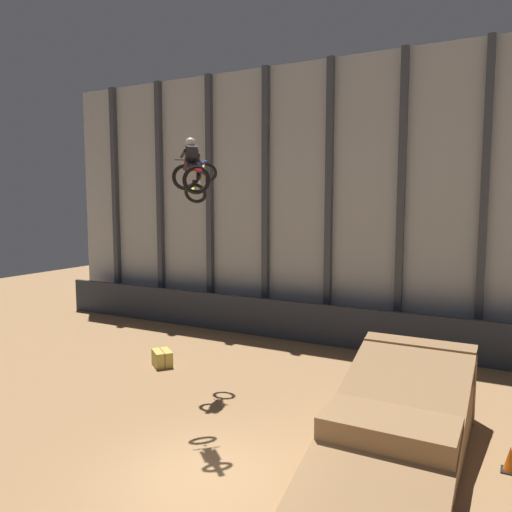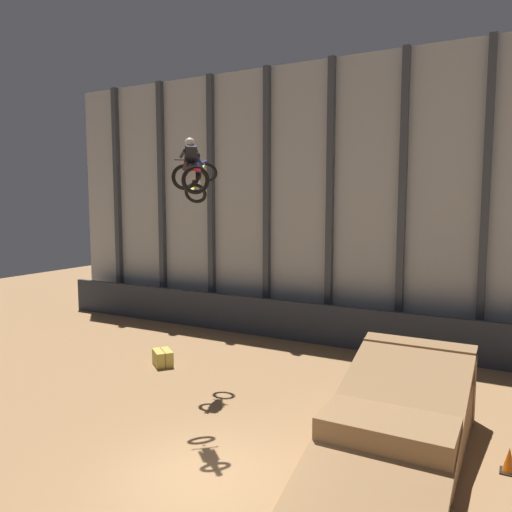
% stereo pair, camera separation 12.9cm
% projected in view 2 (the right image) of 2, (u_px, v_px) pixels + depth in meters
% --- Properties ---
extents(ground_plane, '(60.00, 60.00, 0.00)m').
position_uv_depth(ground_plane, '(202.00, 478.00, 10.81)').
color(ground_plane, '#9E754C').
extents(arena_back_wall, '(32.00, 0.40, 11.98)m').
position_uv_depth(arena_back_wall, '(366.00, 201.00, 20.76)').
color(arena_back_wall, '#ADB2B7').
rests_on(arena_back_wall, ground_plane).
extents(lower_barrier, '(31.36, 0.20, 1.70)m').
position_uv_depth(lower_barrier, '(354.00, 328.00, 20.23)').
color(lower_barrier, '#2D333D').
rests_on(lower_barrier, ground_plane).
extents(dirt_ramp, '(3.01, 6.47, 2.21)m').
position_uv_depth(dirt_ramp, '(402.00, 413.00, 12.43)').
color(dirt_ramp, '#966F48').
rests_on(dirt_ramp, ground_plane).
extents(rider_bike_left_air, '(1.15, 1.87, 1.70)m').
position_uv_depth(rider_bike_left_air, '(200.00, 176.00, 16.26)').
color(rider_bike_left_air, black).
extents(rider_bike_right_air, '(1.66, 1.60, 1.52)m').
position_uv_depth(rider_bike_right_air, '(190.00, 170.00, 13.27)').
color(rider_bike_right_air, black).
extents(traffic_cone_near_ramp, '(0.36, 0.36, 0.58)m').
position_uv_depth(traffic_cone_near_ramp, '(509.00, 460.00, 11.01)').
color(traffic_cone_near_ramp, black).
rests_on(traffic_cone_near_ramp, ground_plane).
extents(hay_bale_trackside, '(1.08, 1.03, 0.57)m').
position_uv_depth(hay_bale_trackside, '(163.00, 358.00, 18.26)').
color(hay_bale_trackside, '#CCB751').
rests_on(hay_bale_trackside, ground_plane).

